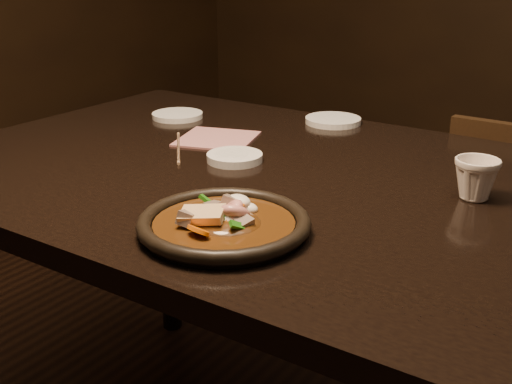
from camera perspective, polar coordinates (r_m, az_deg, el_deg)
The scene contains 9 objects.
table at distance 1.19m, azimuth 5.98°, elevation -2.57°, with size 1.60×0.90×0.75m.
plate at distance 0.94m, azimuth -2.86°, elevation -2.89°, with size 0.26×0.26×0.03m.
stirfry at distance 0.94m, azimuth -2.84°, elevation -2.49°, with size 0.13×0.16×0.05m.
soy_dish at distance 1.26m, azimuth -1.91°, elevation 3.09°, with size 0.11×0.11×0.02m, color white.
saucer_left at distance 1.61m, azimuth -7.00°, elevation 6.79°, with size 0.13×0.13×0.01m, color white.
saucer_right at distance 1.56m, azimuth 6.87°, elevation 6.34°, with size 0.13×0.13×0.01m, color white.
tea_cup at distance 1.12m, azimuth 18.98°, elevation 1.22°, with size 0.08×0.07×0.08m, color silver.
chopsticks at distance 1.35m, azimuth -6.91°, elevation 3.94°, with size 0.15×0.17×0.01m.
napkin at distance 1.42m, azimuth -3.48°, elevation 4.75°, with size 0.16×0.16×0.00m, color #B06D6C.
Camera 1 is at (0.50, -0.97, 1.14)m, focal length 45.00 mm.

